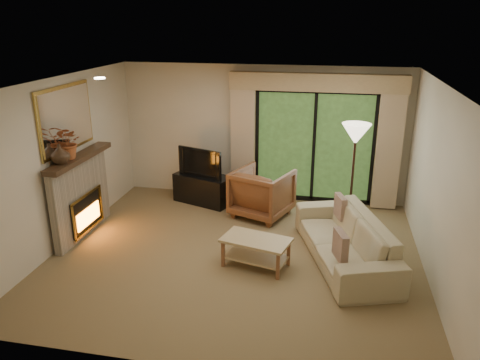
% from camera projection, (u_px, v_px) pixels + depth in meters
% --- Properties ---
extents(floor, '(5.50, 5.50, 0.00)m').
position_uv_depth(floor, '(236.00, 254.00, 7.16)').
color(floor, olive).
rests_on(floor, ground).
extents(ceiling, '(5.50, 5.50, 0.00)m').
position_uv_depth(ceiling, '(236.00, 82.00, 6.30)').
color(ceiling, white).
rests_on(ceiling, ground).
extents(wall_back, '(5.00, 0.00, 5.00)m').
position_uv_depth(wall_back, '(262.00, 133.00, 9.04)').
color(wall_back, beige).
rests_on(wall_back, ground).
extents(wall_front, '(5.00, 0.00, 5.00)m').
position_uv_depth(wall_front, '(182.00, 256.00, 4.42)').
color(wall_front, beige).
rests_on(wall_front, ground).
extents(wall_left, '(0.00, 5.00, 5.00)m').
position_uv_depth(wall_left, '(62.00, 163.00, 7.24)').
color(wall_left, beige).
rests_on(wall_left, ground).
extents(wall_right, '(0.00, 5.00, 5.00)m').
position_uv_depth(wall_right, '(438.00, 187.00, 6.22)').
color(wall_right, beige).
rests_on(wall_right, ground).
extents(fireplace, '(0.24, 1.70, 1.37)m').
position_uv_depth(fireplace, '(81.00, 195.00, 7.61)').
color(fireplace, gray).
rests_on(fireplace, floor).
extents(mirror, '(0.07, 1.45, 1.02)m').
position_uv_depth(mirror, '(66.00, 119.00, 7.20)').
color(mirror, '#B59545').
rests_on(mirror, wall_left).
extents(sliding_door, '(2.26, 0.10, 2.16)m').
position_uv_depth(sliding_door, '(314.00, 147.00, 8.87)').
color(sliding_door, black).
rests_on(sliding_door, floor).
extents(curtain_left, '(0.45, 0.18, 2.35)m').
position_uv_depth(curtain_left, '(243.00, 139.00, 8.99)').
color(curtain_left, tan).
rests_on(curtain_left, floor).
extents(curtain_right, '(0.45, 0.18, 2.35)m').
position_uv_depth(curtain_right, '(389.00, 147.00, 8.49)').
color(curtain_right, tan).
rests_on(curtain_right, floor).
extents(cornice, '(3.20, 0.24, 0.32)m').
position_uv_depth(cornice, '(317.00, 82.00, 8.39)').
color(cornice, tan).
rests_on(cornice, wall_back).
extents(media_console, '(1.21, 0.85, 0.55)m').
position_uv_depth(media_console, '(203.00, 189.00, 9.07)').
color(media_console, black).
rests_on(media_console, floor).
extents(tv, '(0.94, 0.44, 0.55)m').
position_uv_depth(tv, '(203.00, 161.00, 8.89)').
color(tv, black).
rests_on(tv, media_console).
extents(armchair, '(1.21, 1.23, 0.87)m').
position_uv_depth(armchair, '(262.00, 193.00, 8.41)').
color(armchair, brown).
rests_on(armchair, floor).
extents(sofa, '(1.61, 2.53, 0.69)m').
position_uv_depth(sofa, '(345.00, 239.00, 6.88)').
color(sofa, tan).
rests_on(sofa, floor).
extents(pillow_near, '(0.21, 0.39, 0.38)m').
position_uv_depth(pillow_near, '(340.00, 246.00, 6.19)').
color(pillow_near, '#572E28').
rests_on(pillow_near, sofa).
extents(pillow_far, '(0.21, 0.38, 0.37)m').
position_uv_depth(pillow_far, '(340.00, 207.00, 7.44)').
color(pillow_far, '#572E28').
rests_on(pillow_far, sofa).
extents(coffee_table, '(1.06, 0.74, 0.43)m').
position_uv_depth(coffee_table, '(256.00, 252.00, 6.76)').
color(coffee_table, tan).
rests_on(coffee_table, floor).
extents(floor_lamp, '(0.56, 0.56, 1.79)m').
position_uv_depth(floor_lamp, '(352.00, 176.00, 7.91)').
color(floor_lamp, beige).
rests_on(floor_lamp, floor).
extents(vase, '(0.34, 0.34, 0.30)m').
position_uv_depth(vase, '(60.00, 154.00, 6.91)').
color(vase, '#372618').
rests_on(vase, fireplace).
extents(branches, '(0.55, 0.51, 0.52)m').
position_uv_depth(branches, '(68.00, 142.00, 7.10)').
color(branches, '#984C26').
rests_on(branches, fireplace).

